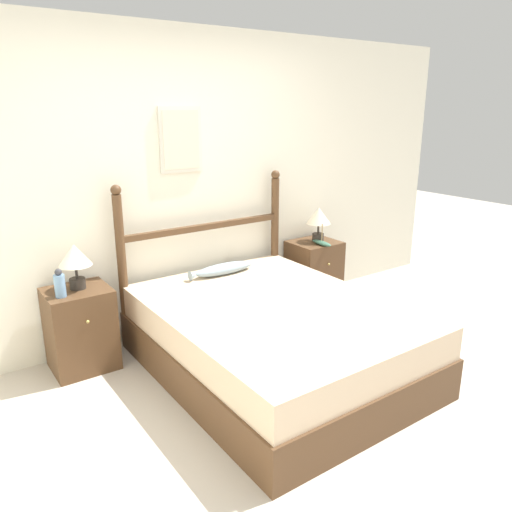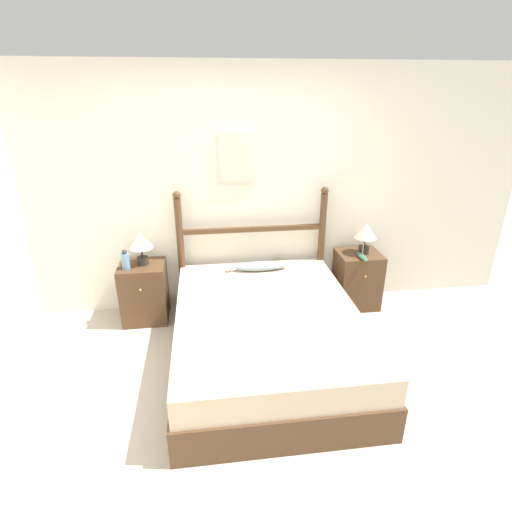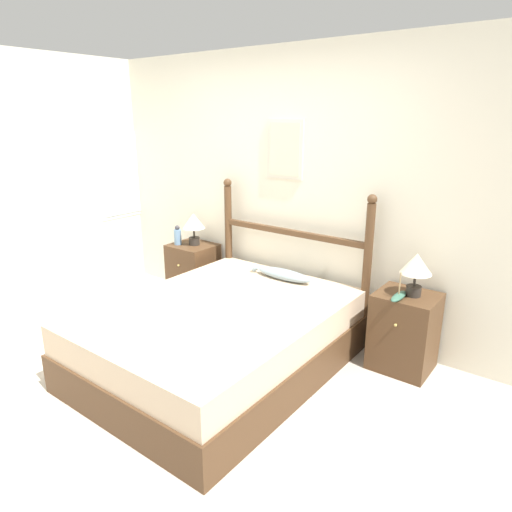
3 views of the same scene
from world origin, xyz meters
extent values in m
plane|color=#B7AD9E|center=(0.00, 0.00, 0.00)|extent=(16.00, 16.00, 0.00)
cube|color=beige|center=(0.00, 1.73, 1.27)|extent=(6.40, 0.06, 2.55)
cube|color=beige|center=(0.05, 1.69, 1.66)|extent=(0.38, 0.02, 0.53)
cube|color=beige|center=(0.05, 1.68, 1.66)|extent=(0.32, 0.01, 0.47)
cube|color=white|center=(-2.10, 1.62, 1.28)|extent=(0.01, 0.95, 0.98)
cube|color=silver|center=(-2.09, 1.62, 1.28)|extent=(0.01, 0.87, 0.90)
cube|color=#4C331E|center=(0.20, 0.58, 0.15)|extent=(1.60, 2.09, 0.30)
cube|color=#CCB293|center=(0.20, 0.58, 0.42)|extent=(1.56, 2.05, 0.23)
cylinder|color=#4C331E|center=(-0.57, 1.59, 0.64)|extent=(0.07, 0.07, 1.28)
sphere|color=#4C331E|center=(-0.57, 1.59, 1.31)|extent=(0.08, 0.08, 0.08)
cylinder|color=#4C331E|center=(0.96, 1.59, 0.64)|extent=(0.07, 0.07, 1.28)
sphere|color=#4C331E|center=(0.96, 1.59, 1.31)|extent=(0.08, 0.08, 0.08)
cube|color=#4C331E|center=(0.20, 1.59, 0.92)|extent=(1.52, 0.05, 0.05)
cube|color=#4C331E|center=(-0.97, 1.47, 0.32)|extent=(0.46, 0.41, 0.63)
sphere|color=tan|center=(-0.97, 1.25, 0.46)|extent=(0.02, 0.02, 0.02)
cube|color=#4C331E|center=(1.36, 1.47, 0.32)|extent=(0.46, 0.41, 0.63)
sphere|color=tan|center=(1.36, 1.25, 0.46)|extent=(0.02, 0.02, 0.02)
cylinder|color=#2D2823|center=(-0.95, 1.48, 0.67)|extent=(0.11, 0.11, 0.08)
cylinder|color=#2D2823|center=(-0.95, 1.48, 0.76)|extent=(0.02, 0.02, 0.10)
cone|color=beige|center=(-0.95, 1.48, 0.89)|extent=(0.24, 0.24, 0.16)
cylinder|color=#2D2823|center=(1.40, 1.46, 0.67)|extent=(0.11, 0.11, 0.08)
cylinder|color=#2D2823|center=(1.40, 1.46, 0.76)|extent=(0.02, 0.02, 0.10)
cone|color=beige|center=(1.40, 1.46, 0.89)|extent=(0.24, 0.24, 0.16)
cylinder|color=#668CB2|center=(-1.10, 1.38, 0.71)|extent=(0.08, 0.08, 0.16)
sphere|color=#333338|center=(-1.10, 1.38, 0.82)|extent=(0.05, 0.05, 0.05)
ellipsoid|color=#386651|center=(1.33, 1.33, 0.65)|extent=(0.07, 0.25, 0.04)
cylinder|color=#997F56|center=(1.33, 1.33, 0.76)|extent=(0.01, 0.01, 0.17)
ellipsoid|color=#8499A3|center=(0.26, 1.39, 0.58)|extent=(0.56, 0.15, 0.09)
cone|color=#8499A3|center=(-0.04, 1.39, 0.58)|extent=(0.06, 0.08, 0.08)
camera|label=1|loc=(-1.86, -2.10, 1.93)|focal=35.00mm
camera|label=2|loc=(-0.29, -2.37, 2.30)|focal=28.00mm
camera|label=3|loc=(2.40, -1.85, 1.96)|focal=32.00mm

